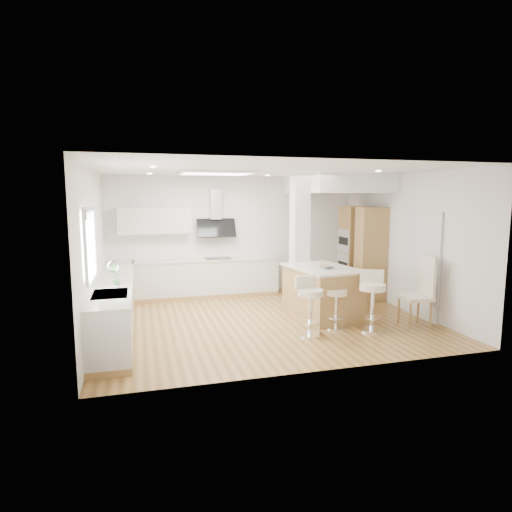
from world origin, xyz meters
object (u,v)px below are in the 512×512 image
object	(u,v)px
bar_stool_c	(372,297)
dining_chair	(421,288)
bar_stool_b	(336,300)
bar_stool_a	(310,302)
peninsula	(322,291)

from	to	relation	value
bar_stool_c	dining_chair	xyz separation A→B (m)	(0.99, 0.00, 0.10)
bar_stool_b	dining_chair	xyz separation A→B (m)	(1.55, -0.28, 0.19)
bar_stool_c	dining_chair	distance (m)	0.99
bar_stool_a	bar_stool_c	world-z (taller)	bar_stool_c
bar_stool_b	dining_chair	bearing A→B (deg)	-2.64
bar_stool_a	bar_stool_b	distance (m)	0.64
peninsula	dining_chair	size ratio (longest dim) A/B	1.34
bar_stool_c	bar_stool_b	bearing A→B (deg)	176.86
peninsula	dining_chair	bearing A→B (deg)	-42.33
peninsula	bar_stool_c	xyz separation A→B (m)	(0.48, -1.05, 0.10)
bar_stool_b	peninsula	bearing A→B (deg)	92.30
bar_stool_b	dining_chair	world-z (taller)	dining_chair
bar_stool_b	bar_stool_c	distance (m)	0.63
peninsula	bar_stool_a	bearing A→B (deg)	-130.73
peninsula	bar_stool_c	distance (m)	1.16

